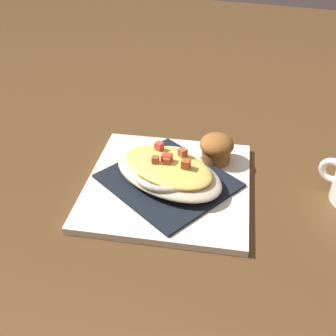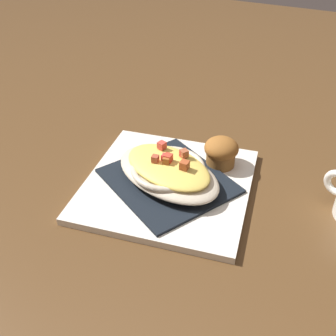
# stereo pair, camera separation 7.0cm
# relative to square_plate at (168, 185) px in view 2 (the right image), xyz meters

# --- Properties ---
(ground_plane) EXTENTS (2.60, 2.60, 0.00)m
(ground_plane) POSITION_rel_square_plate_xyz_m (0.00, 0.00, -0.01)
(ground_plane) COLOR brown
(square_plate) EXTENTS (0.32, 0.32, 0.01)m
(square_plate) POSITION_rel_square_plate_xyz_m (0.00, 0.00, 0.00)
(square_plate) COLOR white
(square_plate) RESTS_ON ground_plane
(folded_napkin) EXTENTS (0.26, 0.27, 0.01)m
(folded_napkin) POSITION_rel_square_plate_xyz_m (0.00, 0.00, 0.01)
(folded_napkin) COLOR black
(folded_napkin) RESTS_ON square_plate
(gratin_dish) EXTENTS (0.18, 0.23, 0.05)m
(gratin_dish) POSITION_rel_square_plate_xyz_m (-0.00, 0.00, 0.03)
(gratin_dish) COLOR beige
(gratin_dish) RESTS_ON folded_napkin
(muffin) EXTENTS (0.06, 0.06, 0.06)m
(muffin) POSITION_rel_square_plate_xyz_m (-0.09, 0.07, 0.04)
(muffin) COLOR #95602C
(muffin) RESTS_ON square_plate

